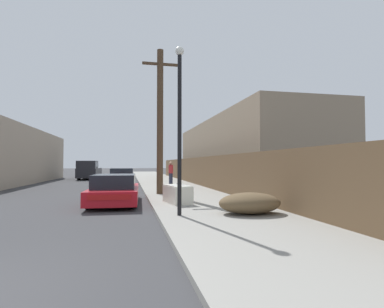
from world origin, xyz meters
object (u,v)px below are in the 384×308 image
Objects in this scene: discarded_fridge at (177,194)px; utility_pole at (160,119)px; pickup_truck at (89,170)px; parked_sports_car_red at (115,190)px; pedestrian at (171,173)px; brush_pile at (250,203)px; street_lamp at (180,117)px; car_parked_mid at (122,177)px.

utility_pole is (-0.30, 3.65, 3.39)m from discarded_fridge.
pickup_truck is at bearing 94.84° from discarded_fridge.
discarded_fridge is 2.62m from parked_sports_car_red.
brush_pile is at bearing -87.93° from pedestrian.
brush_pile is at bearing -3.83° from street_lamp.
pedestrian is at bearing 124.82° from pickup_truck.
pedestrian is (3.60, 9.62, 0.41)m from parked_sports_car_red.
utility_pole is 3.81× the size of brush_pile.
utility_pole reaches higher than pickup_truck.
parked_sports_car_red is at bearing 135.75° from brush_pile.
street_lamp is (1.98, -3.85, 2.42)m from parked_sports_car_red.
discarded_fridge is 0.23× the size of utility_pole.
utility_pole is 1.47× the size of street_lamp.
utility_pole is (2.06, 2.52, 3.30)m from parked_sports_car_red.
pickup_truck is (-3.53, 9.03, 0.35)m from car_parked_mid.
street_lamp is (-0.38, -2.72, 2.52)m from discarded_fridge.
street_lamp is (5.49, -24.20, 2.02)m from pickup_truck.
parked_sports_car_red is 10.28m from pedestrian.
car_parked_mid is 9.70m from pickup_truck.
car_parked_mid is at bearing 92.23° from parked_sports_car_red.
brush_pile is at bearing -41.96° from parked_sports_car_red.
pickup_truck is 1.10× the size of street_lamp.
pickup_truck is at bearing 102.79° from street_lamp.
street_lamp is (-0.08, -6.37, -0.87)m from utility_pole.
utility_pole reaches higher than car_parked_mid.
parked_sports_car_red is 11.33m from car_parked_mid.
utility_pole is at bearing 84.21° from discarded_fridge.
utility_pole reaches higher than pedestrian.
pickup_truck is 12.88m from pedestrian.
pedestrian reaches higher than parked_sports_car_red.
car_parked_mid is 0.94× the size of street_lamp.
pickup_truck is at bearing 110.90° from car_parked_mid.
pickup_truck reaches higher than car_parked_mid.
pickup_truck is at bearing 107.36° from brush_pile.
pedestrian reaches higher than brush_pile.
street_lamp is at bearing -108.37° from discarded_fridge.
pedestrian is (1.25, 10.75, 0.51)m from discarded_fridge.
parked_sports_car_red is 0.85× the size of pickup_truck.
discarded_fridge is 0.87× the size of brush_pile.
pickup_truck is 18.91m from utility_pole.
utility_pole is (2.05, -8.80, 3.25)m from car_parked_mid.
street_lamp reaches higher than parked_sports_car_red.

